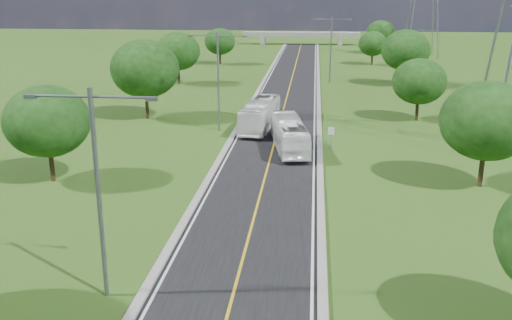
# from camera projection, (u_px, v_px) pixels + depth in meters

# --- Properties ---
(ground) EXTENTS (260.00, 260.00, 0.00)m
(ground) POSITION_uv_depth(u_px,v_px,m) (285.00, 104.00, 72.35)
(ground) COLOR #315016
(ground) RESTS_ON ground
(road) EXTENTS (8.00, 150.00, 0.06)m
(road) POSITION_uv_depth(u_px,v_px,m) (287.00, 95.00, 78.06)
(road) COLOR black
(road) RESTS_ON ground
(curb_left) EXTENTS (0.50, 150.00, 0.22)m
(curb_left) POSITION_uv_depth(u_px,v_px,m) (257.00, 94.00, 78.45)
(curb_left) COLOR gray
(curb_left) RESTS_ON ground
(curb_right) EXTENTS (0.50, 150.00, 0.22)m
(curb_right) POSITION_uv_depth(u_px,v_px,m) (319.00, 95.00, 77.63)
(curb_right) COLOR gray
(curb_right) RESTS_ON ground
(speed_limit_sign) EXTENTS (0.55, 0.09, 2.40)m
(speed_limit_sign) POSITION_uv_depth(u_px,v_px,m) (331.00, 135.00, 50.42)
(speed_limit_sign) COLOR slate
(speed_limit_sign) RESTS_ON ground
(overpass) EXTENTS (30.00, 3.00, 3.20)m
(overpass) POSITION_uv_depth(u_px,v_px,m) (301.00, 35.00, 147.85)
(overpass) COLOR gray
(overpass) RESTS_ON ground
(streetlight_near_left) EXTENTS (5.90, 0.25, 10.00)m
(streetlight_near_left) POSITION_uv_depth(u_px,v_px,m) (97.00, 177.00, 25.50)
(streetlight_near_left) COLOR slate
(streetlight_near_left) RESTS_ON ground
(streetlight_mid_left) EXTENTS (5.90, 0.25, 10.00)m
(streetlight_mid_left) POSITION_uv_depth(u_px,v_px,m) (218.00, 73.00, 56.93)
(streetlight_mid_left) COLOR slate
(streetlight_mid_left) RESTS_ON ground
(streetlight_far_right) EXTENTS (5.90, 0.25, 10.00)m
(streetlight_far_right) POSITION_uv_depth(u_px,v_px,m) (331.00, 44.00, 87.20)
(streetlight_far_right) COLOR slate
(streetlight_far_right) RESTS_ON ground
(tree_lb) EXTENTS (6.30, 6.30, 7.33)m
(tree_lb) POSITION_uv_depth(u_px,v_px,m) (47.00, 121.00, 42.08)
(tree_lb) COLOR black
(tree_lb) RESTS_ON ground
(tree_lc) EXTENTS (7.56, 7.56, 8.79)m
(tree_lc) POSITION_uv_depth(u_px,v_px,m) (145.00, 69.00, 62.67)
(tree_lc) COLOR black
(tree_lc) RESTS_ON ground
(tree_ld) EXTENTS (6.72, 6.72, 7.82)m
(tree_ld) POSITION_uv_depth(u_px,v_px,m) (178.00, 51.00, 85.90)
(tree_ld) COLOR black
(tree_ld) RESTS_ON ground
(tree_le) EXTENTS (5.88, 5.88, 6.84)m
(tree_le) POSITION_uv_depth(u_px,v_px,m) (220.00, 41.00, 108.70)
(tree_le) COLOR black
(tree_le) RESTS_ON ground
(tree_rb) EXTENTS (6.72, 6.72, 7.82)m
(tree_rb) POSITION_uv_depth(u_px,v_px,m) (487.00, 121.00, 40.80)
(tree_rb) COLOR black
(tree_rb) RESTS_ON ground
(tree_rc) EXTENTS (5.88, 5.88, 6.84)m
(tree_rc) POSITION_uv_depth(u_px,v_px,m) (419.00, 81.00, 62.03)
(tree_rc) COLOR black
(tree_rc) RESTS_ON ground
(tree_rd) EXTENTS (7.14, 7.14, 8.30)m
(tree_rd) POSITION_uv_depth(u_px,v_px,m) (406.00, 50.00, 84.43)
(tree_rd) COLOR black
(tree_rd) RESTS_ON ground
(tree_re) EXTENTS (5.46, 5.46, 6.35)m
(tree_re) POSITION_uv_depth(u_px,v_px,m) (373.00, 44.00, 107.89)
(tree_re) COLOR black
(tree_re) RESTS_ON ground
(tree_rf) EXTENTS (6.30, 6.30, 7.33)m
(tree_rf) POSITION_uv_depth(u_px,v_px,m) (380.00, 33.00, 126.42)
(tree_rf) COLOR black
(tree_rf) RESTS_ON ground
(bus_outbound) EXTENTS (4.03, 10.37, 2.82)m
(bus_outbound) POSITION_uv_depth(u_px,v_px,m) (289.00, 134.00, 51.20)
(bus_outbound) COLOR white
(bus_outbound) RESTS_ON road
(bus_inbound) EXTENTS (3.56, 10.88, 2.98)m
(bus_inbound) POSITION_uv_depth(u_px,v_px,m) (260.00, 114.00, 58.95)
(bus_inbound) COLOR white
(bus_inbound) RESTS_ON road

